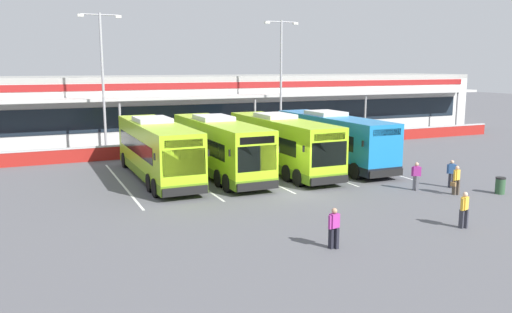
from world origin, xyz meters
TOP-DOWN VIEW (x-y plane):
  - ground_plane at (0.00, 0.00)m, footprint 200.00×200.00m
  - terminal_building at (-0.00, 26.91)m, footprint 70.00×13.00m
  - red_barrier_wall at (0.00, 14.50)m, footprint 60.00×0.40m
  - coach_bus_leftmost at (-6.08, 6.47)m, footprint 2.99×12.17m
  - coach_bus_left_centre at (-2.14, 6.02)m, footprint 2.99×12.17m
  - coach_bus_centre at (2.17, 5.68)m, footprint 2.99×12.17m
  - coach_bus_right_centre at (6.37, 5.99)m, footprint 2.99×12.17m
  - bay_stripe_far_west at (-8.40, 6.00)m, footprint 0.14×13.00m
  - bay_stripe_west at (-4.20, 6.00)m, footprint 0.14×13.00m
  - bay_stripe_mid_west at (0.00, 6.00)m, footprint 0.14×13.00m
  - bay_stripe_centre at (4.20, 6.00)m, footprint 0.14×13.00m
  - bay_stripe_mid_east at (8.40, 6.00)m, footprint 0.14×13.00m
  - pedestrian_with_handbag at (7.95, -4.22)m, footprint 0.65×0.38m
  - pedestrian_in_dark_coat at (8.99, -2.78)m, footprint 0.46×0.43m
  - pedestrian_child at (3.79, -8.92)m, footprint 0.53×0.33m
  - pedestrian_near_bin at (-2.78, -8.86)m, footprint 0.54×0.29m
  - pedestrian_approaching_bus at (6.64, -2.51)m, footprint 0.50×0.42m
  - lamp_post_west at (-7.72, 17.14)m, footprint 3.24×0.28m
  - lamp_post_centre at (7.95, 17.43)m, footprint 3.24×0.28m
  - litter_bin at (10.36, -5.04)m, footprint 0.54×0.54m

SIDE VIEW (x-z plane):
  - ground_plane at x=0.00m, z-range 0.00..0.00m
  - bay_stripe_far_west at x=-8.40m, z-range 0.00..0.01m
  - bay_stripe_west at x=-4.20m, z-range 0.00..0.01m
  - bay_stripe_mid_west at x=0.00m, z-range 0.00..0.01m
  - bay_stripe_centre at x=4.20m, z-range 0.00..0.01m
  - bay_stripe_mid_east at x=8.40m, z-range 0.00..0.01m
  - litter_bin at x=10.36m, z-range 0.00..0.93m
  - red_barrier_wall at x=0.00m, z-range 0.01..1.10m
  - pedestrian_with_handbag at x=7.95m, z-range 0.05..1.67m
  - pedestrian_in_dark_coat at x=8.99m, z-range 0.06..1.68m
  - pedestrian_child at x=3.79m, z-range 0.06..1.68m
  - pedestrian_near_bin at x=-2.78m, z-range 0.06..1.68m
  - pedestrian_approaching_bus at x=6.64m, z-range 0.06..1.68m
  - coach_bus_leftmost at x=-6.08m, z-range -0.10..3.68m
  - coach_bus_left_centre at x=-2.14m, z-range -0.10..3.68m
  - coach_bus_centre at x=2.17m, z-range -0.10..3.68m
  - coach_bus_right_centre at x=6.37m, z-range -0.10..3.68m
  - terminal_building at x=0.00m, z-range 0.01..6.01m
  - lamp_post_west at x=-7.72m, z-range 0.79..11.79m
  - lamp_post_centre at x=7.95m, z-range 0.79..11.79m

